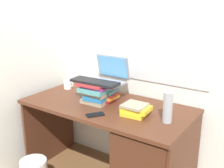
# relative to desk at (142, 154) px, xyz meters

# --- Properties ---
(wall_back) EXTENTS (6.00, 0.06, 2.60)m
(wall_back) POSITION_rel_desk_xyz_m (-0.36, 0.42, 0.89)
(wall_back) COLOR silver
(wall_back) RESTS_ON ground
(wall_left) EXTENTS (0.05, 6.00, 2.60)m
(wall_left) POSITION_rel_desk_xyz_m (-1.18, 0.03, 0.89)
(wall_left) COLOR silver
(wall_left) RESTS_ON ground
(desk) EXTENTS (1.43, 0.70, 0.74)m
(desk) POSITION_rel_desk_xyz_m (0.00, 0.00, 0.00)
(desk) COLOR #4C2819
(desk) RESTS_ON ground
(book_stack_tall) EXTENTS (0.24, 0.21, 0.16)m
(book_stack_tall) POSITION_rel_desk_xyz_m (-0.44, 0.10, 0.41)
(book_stack_tall) COLOR #B22D33
(book_stack_tall) RESTS_ON desk
(book_stack_keyboard_riser) EXTENTS (0.26, 0.20, 0.18)m
(book_stack_keyboard_riser) POSITION_rel_desk_xyz_m (-0.46, -0.01, 0.43)
(book_stack_keyboard_riser) COLOR gray
(book_stack_keyboard_riser) RESTS_ON desk
(book_stack_side) EXTENTS (0.22, 0.20, 0.09)m
(book_stack_side) POSITION_rel_desk_xyz_m (-0.06, -0.02, 0.38)
(book_stack_side) COLOR yellow
(book_stack_side) RESTS_ON desk
(laptop) EXTENTS (0.32, 0.27, 0.22)m
(laptop) POSITION_rel_desk_xyz_m (-0.44, 0.15, 0.55)
(laptop) COLOR gray
(laptop) RESTS_ON book_stack_tall
(keyboard) EXTENTS (0.43, 0.16, 0.02)m
(keyboard) POSITION_rel_desk_xyz_m (-0.46, -0.01, 0.53)
(keyboard) COLOR black
(keyboard) RESTS_ON book_stack_keyboard_riser
(computer_mouse) EXTENTS (0.06, 0.10, 0.04)m
(computer_mouse) POSITION_rel_desk_xyz_m (-0.16, 0.01, 0.35)
(computer_mouse) COLOR #A5A8AD
(computer_mouse) RESTS_ON desk
(mug) EXTENTS (0.11, 0.08, 0.09)m
(mug) POSITION_rel_desk_xyz_m (-0.93, 0.17, 0.38)
(mug) COLOR white
(mug) RESTS_ON desk
(water_bottle) EXTENTS (0.07, 0.07, 0.23)m
(water_bottle) POSITION_rel_desk_xyz_m (0.20, -0.02, 0.45)
(water_bottle) COLOR #999EA5
(water_bottle) RESTS_ON desk
(cell_phone) EXTENTS (0.13, 0.15, 0.01)m
(cell_phone) POSITION_rel_desk_xyz_m (-0.30, -0.21, 0.34)
(cell_phone) COLOR black
(cell_phone) RESTS_ON desk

